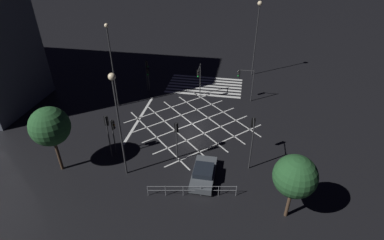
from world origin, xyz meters
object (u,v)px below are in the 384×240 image
street_lamp_east (111,56)px  street_lamp_west (116,105)px  traffic_light_se_main (147,70)px  traffic_light_ne_main (113,130)px  traffic_light_sw_main (245,78)px  street_tree_far (50,127)px  traffic_light_median_north (177,134)px  waiting_car (204,173)px  traffic_light_median_south (199,76)px  street_tree_near (295,176)px  traffic_light_ne_cross (108,128)px  street_lamp_far (258,21)px  traffic_light_se_cross (148,75)px  traffic_light_nw_cross (253,133)px

street_lamp_east → street_lamp_west: 12.40m
traffic_light_se_main → traffic_light_ne_main: 13.13m
traffic_light_se_main → traffic_light_sw_main: bearing=-1.5°
street_lamp_west → traffic_light_sw_main: bearing=-122.0°
street_tree_far → traffic_light_median_north: bearing=-162.8°
waiting_car → traffic_light_median_south: bearing=10.8°
traffic_light_sw_main → street_tree_far: (15.54, 15.89, 1.51)m
traffic_light_ne_main → street_tree_far: 5.38m
street_lamp_west → street_tree_near: street_lamp_west is taller
traffic_light_se_main → traffic_light_ne_cross: traffic_light_ne_cross is taller
traffic_light_median_north → street_tree_near: bearing=-117.3°
street_lamp_far → waiting_car: street_lamp_far is taller
traffic_light_se_main → traffic_light_median_south: size_ratio=1.02×
waiting_car → traffic_light_se_main: bearing=32.5°
traffic_light_median_north → traffic_light_ne_cross: traffic_light_ne_cross is taller
traffic_light_ne_cross → traffic_light_median_south: traffic_light_ne_cross is taller
traffic_light_sw_main → traffic_light_se_cross: size_ratio=1.24×
traffic_light_nw_cross → traffic_light_ne_main: bearing=95.0°
traffic_light_ne_main → waiting_car: 9.23m
traffic_light_nw_cross → street_lamp_far: (0.00, -19.99, 4.71)m
street_lamp_far → street_tree_far: 29.49m
traffic_light_ne_cross → waiting_car: 9.45m
traffic_light_se_main → street_lamp_east: size_ratio=0.43×
traffic_light_se_main → traffic_light_sw_main: size_ratio=1.03×
street_tree_near → traffic_light_median_south: bearing=-61.5°
street_tree_far → street_lamp_far: bearing=-124.3°
traffic_light_median_south → waiting_car: bearing=10.8°
traffic_light_median_south → traffic_light_sw_main: bearing=93.1°
traffic_light_sw_main → street_lamp_west: (9.63, 15.41, 3.86)m
traffic_light_sw_main → street_lamp_far: (-0.98, -8.32, 4.76)m
traffic_light_se_main → street_lamp_far: 16.37m
traffic_light_sw_main → street_tree_near: street_tree_near is taller
traffic_light_se_main → street_tree_near: bearing=-47.8°
traffic_light_ne_cross → traffic_light_median_north: bearing=-84.7°
traffic_light_median_north → traffic_light_median_south: bearing=0.0°
traffic_light_se_cross → street_lamp_east: (2.62, 4.32, 4.03)m
traffic_light_se_cross → street_tree_far: bearing=-11.4°
traffic_light_median_north → street_lamp_east: 13.17m
traffic_light_se_main → street_lamp_west: (-2.87, 15.73, 3.83)m
traffic_light_se_main → traffic_light_nw_cross: 18.04m
traffic_light_sw_main → street_lamp_far: street_lamp_far is taller
traffic_light_median_south → street_tree_near: street_tree_near is taller
traffic_light_se_cross → waiting_car: (-9.47, 14.94, -1.84)m
street_lamp_west → waiting_car: 9.29m
waiting_car → traffic_light_se_cross: bearing=32.4°
traffic_light_se_main → traffic_light_sw_main: 12.50m
street_tree_near → street_lamp_west: bearing=-9.6°
traffic_light_sw_main → traffic_light_ne_main: 17.26m
traffic_light_ne_cross → street_tree_near: 16.24m
street_lamp_east → waiting_car: street_lamp_east is taller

